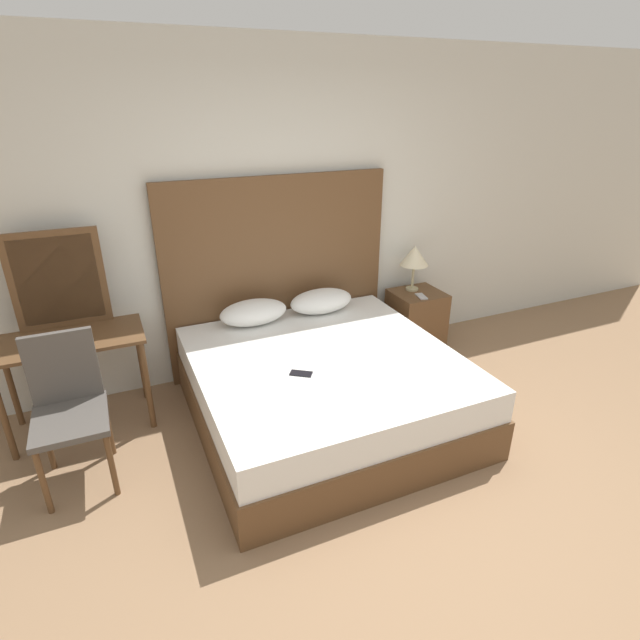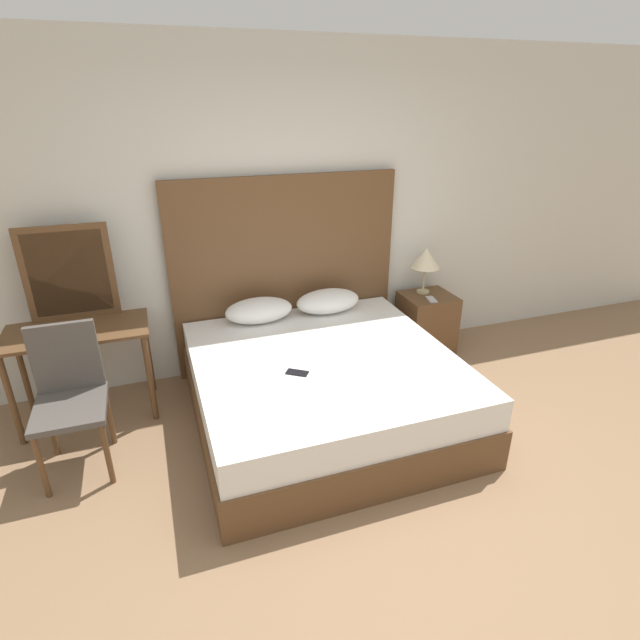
{
  "view_description": "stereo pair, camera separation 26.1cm",
  "coord_description": "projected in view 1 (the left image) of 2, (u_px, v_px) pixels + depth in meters",
  "views": [
    {
      "loc": [
        -1.35,
        -1.7,
        2.26
      ],
      "look_at": [
        -0.02,
        1.29,
        0.79
      ],
      "focal_mm": 28.0,
      "sensor_mm": 36.0,
      "label": 1
    },
    {
      "loc": [
        -1.11,
        -1.8,
        2.26
      ],
      "look_at": [
        -0.02,
        1.29,
        0.79
      ],
      "focal_mm": 28.0,
      "sensor_mm": 36.0,
      "label": 2
    }
  ],
  "objects": [
    {
      "name": "ground_plane",
      "position": [
        415.0,
        529.0,
        2.85
      ],
      "size": [
        16.0,
        16.0,
        0.0
      ],
      "primitive_type": "plane",
      "color": "#8C6B4C"
    },
    {
      "name": "wall_back",
      "position": [
        276.0,
        215.0,
        4.17
      ],
      "size": [
        10.0,
        0.06,
        2.7
      ],
      "color": "silver",
      "rests_on": "ground_plane"
    },
    {
      "name": "bed",
      "position": [
        325.0,
        388.0,
        3.73
      ],
      "size": [
        1.87,
        1.9,
        0.54
      ],
      "color": "brown",
      "rests_on": "ground_plane"
    },
    {
      "name": "headboard",
      "position": [
        279.0,
        276.0,
        4.31
      ],
      "size": [
        1.97,
        0.05,
        1.69
      ],
      "color": "brown",
      "rests_on": "ground_plane"
    },
    {
      "name": "pillow_left",
      "position": [
        254.0,
        312.0,
        4.09
      ],
      "size": [
        0.56,
        0.3,
        0.21
      ],
      "color": "white",
      "rests_on": "bed"
    },
    {
      "name": "pillow_right",
      "position": [
        321.0,
        301.0,
        4.32
      ],
      "size": [
        0.56,
        0.3,
        0.21
      ],
      "color": "white",
      "rests_on": "bed"
    },
    {
      "name": "phone_on_bed",
      "position": [
        301.0,
        373.0,
        3.38
      ],
      "size": [
        0.16,
        0.14,
        0.01
      ],
      "color": "black",
      "rests_on": "bed"
    },
    {
      "name": "nightstand",
      "position": [
        416.0,
        320.0,
        4.81
      ],
      "size": [
        0.46,
        0.43,
        0.57
      ],
      "color": "brown",
      "rests_on": "ground_plane"
    },
    {
      "name": "table_lamp",
      "position": [
        415.0,
        256.0,
        4.62
      ],
      "size": [
        0.26,
        0.26,
        0.43
      ],
      "color": "tan",
      "rests_on": "nightstand"
    },
    {
      "name": "phone_on_nightstand",
      "position": [
        421.0,
        296.0,
        4.59
      ],
      "size": [
        0.1,
        0.16,
        0.01
      ],
      "color": "#B7B7BC",
      "rests_on": "nightstand"
    },
    {
      "name": "vanity_desk",
      "position": [
        72.0,
        354.0,
        3.5
      ],
      "size": [
        0.99,
        0.52,
        0.73
      ],
      "color": "brown",
      "rests_on": "ground_plane"
    },
    {
      "name": "vanity_mirror",
      "position": [
        58.0,
        280.0,
        3.5
      ],
      "size": [
        0.62,
        0.03,
        0.71
      ],
      "color": "brown",
      "rests_on": "vanity_desk"
    },
    {
      "name": "chair",
      "position": [
        68.0,
        402.0,
        3.07
      ],
      "size": [
        0.43,
        0.48,
        0.96
      ],
      "color": "#4C4742",
      "rests_on": "ground_plane"
    }
  ]
}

